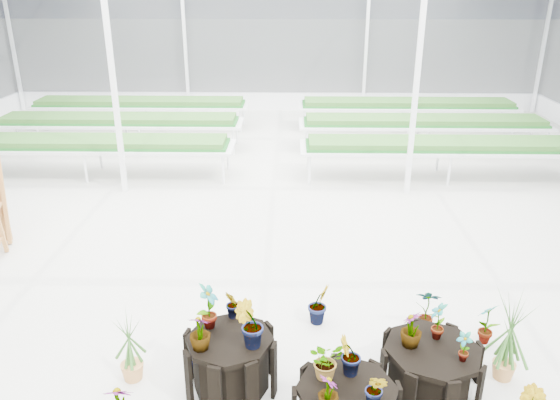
{
  "coord_description": "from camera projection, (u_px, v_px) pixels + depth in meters",
  "views": [
    {
      "loc": [
        0.54,
        -6.84,
        4.2
      ],
      "look_at": [
        0.39,
        0.34,
        1.3
      ],
      "focal_mm": 35.0,
      "sensor_mm": 36.0,
      "label": 1
    }
  ],
  "objects": [
    {
      "name": "greenhouse_shell",
      "position": [
        249.0,
        142.0,
        7.08
      ],
      "size": [
        18.0,
        24.0,
        4.5
      ],
      "primitive_type": null,
      "color": "white",
      "rests_on": "ground"
    },
    {
      "name": "plinth_tall",
      "position": [
        231.0,
        363.0,
        5.93
      ],
      "size": [
        1.16,
        1.16,
        0.66
      ],
      "primitive_type": "cylinder",
      "rotation": [
        0.0,
        0.0,
        -0.22
      ],
      "color": "black",
      "rests_on": "ground"
    },
    {
      "name": "nursery_benches",
      "position": [
        271.0,
        134.0,
        14.44
      ],
      "size": [
        16.0,
        7.0,
        0.84
      ],
      "primitive_type": null,
      "color": "silver",
      "rests_on": "ground"
    },
    {
      "name": "nursery_plants",
      "position": [
        335.0,
        345.0,
        5.91
      ],
      "size": [
        4.59,
        2.92,
        1.21
      ],
      "color": "#2C5620",
      "rests_on": "ground"
    },
    {
      "name": "ground_plane",
      "position": [
        253.0,
        291.0,
        7.92
      ],
      "size": [
        24.0,
        24.0,
        0.0
      ],
      "primitive_type": "plane",
      "color": "gray",
      "rests_on": "ground"
    },
    {
      "name": "steel_frame",
      "position": [
        249.0,
        142.0,
        7.08
      ],
      "size": [
        18.0,
        24.0,
        4.5
      ],
      "primitive_type": null,
      "color": "silver",
      "rests_on": "ground"
    },
    {
      "name": "plinth_low",
      "position": [
        431.0,
        366.0,
        6.01
      ],
      "size": [
        1.24,
        1.24,
        0.49
      ],
      "primitive_type": "cylinder",
      "rotation": [
        0.0,
        0.0,
        0.15
      ],
      "color": "black",
      "rests_on": "ground"
    }
  ]
}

